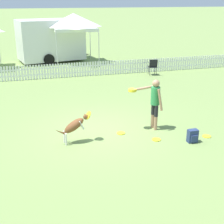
{
  "coord_description": "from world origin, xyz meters",
  "views": [
    {
      "loc": [
        -2.1,
        -8.84,
        3.96
      ],
      "look_at": [
        0.27,
        -0.51,
        0.77
      ],
      "focal_mm": 50.0,
      "sensor_mm": 36.0,
      "label": 1
    }
  ],
  "objects": [
    {
      "name": "handler_person",
      "position": [
        1.66,
        -0.33,
        1.01
      ],
      "size": [
        1.01,
        0.57,
        1.61
      ],
      "rotation": [
        0.0,
        0.0,
        -4.6
      ],
      "color": "tan",
      "rests_on": "ground_plane"
    },
    {
      "name": "picket_fence",
      "position": [
        0.0,
        7.23,
        0.38
      ],
      "size": [
        27.42,
        0.04,
        0.75
      ],
      "color": "white",
      "rests_on": "ground_plane"
    },
    {
      "name": "frisbee_near_dog",
      "position": [
        3.01,
        -1.36,
        0.01
      ],
      "size": [
        0.26,
        0.26,
        0.02
      ],
      "color": "yellow",
      "rests_on": "ground_plane"
    },
    {
      "name": "equipment_trailer",
      "position": [
        -0.34,
        11.96,
        1.39
      ],
      "size": [
        4.95,
        3.04,
        2.65
      ],
      "rotation": [
        0.0,
        0.0,
        0.18
      ],
      "color": "white",
      "rests_on": "ground_plane"
    },
    {
      "name": "folding_chair_blue_left",
      "position": [
        4.52,
        6.44,
        0.52
      ],
      "size": [
        0.5,
        0.52,
        0.87
      ],
      "rotation": [
        0.0,
        0.0,
        2.98
      ],
      "color": "#333338",
      "rests_on": "ground_plane"
    },
    {
      "name": "ground_plane",
      "position": [
        0.0,
        0.0,
        0.0
      ],
      "size": [
        240.0,
        240.0,
        0.0
      ],
      "primitive_type": "plane",
      "color": "olive"
    },
    {
      "name": "frisbee_near_handler",
      "position": [
        0.58,
        -0.43,
        0.01
      ],
      "size": [
        0.26,
        0.26,
        0.02
      ],
      "color": "yellow",
      "rests_on": "ground_plane"
    },
    {
      "name": "frisbee_midfield",
      "position": [
        1.45,
        -1.16,
        0.01
      ],
      "size": [
        0.26,
        0.26,
        0.02
      ],
      "color": "yellow",
      "rests_on": "ground_plane"
    },
    {
      "name": "backpack_on_grass",
      "position": [
        2.39,
        -1.58,
        0.19
      ],
      "size": [
        0.29,
        0.22,
        0.39
      ],
      "color": "navy",
      "rests_on": "ground_plane"
    },
    {
      "name": "leaping_dog",
      "position": [
        -0.87,
        -0.64,
        0.53
      ],
      "size": [
        1.1,
        0.36,
        0.89
      ],
      "rotation": [
        0.0,
        0.0,
        -1.45
      ],
      "color": "brown",
      "rests_on": "ground_plane"
    },
    {
      "name": "canopy_tent_main",
      "position": [
        1.06,
        10.92,
        2.54
      ],
      "size": [
        2.57,
        2.57,
        3.06
      ],
      "color": "silver",
      "rests_on": "ground_plane"
    }
  ]
}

